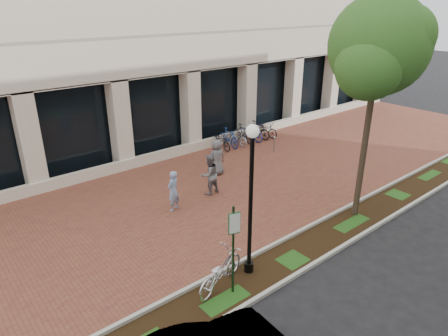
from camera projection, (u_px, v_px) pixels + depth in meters
ground at (220, 189)px, 17.08m from camera, size 120.00×120.00×0.00m
brick_plaza at (220, 189)px, 17.08m from camera, size 40.00×9.00×0.01m
planting_strip at (318, 241)px, 13.35m from camera, size 40.00×1.50×0.01m
curb_plaza_side at (301, 231)px, 13.86m from camera, size 40.00×0.12×0.12m
curb_street_side at (337, 250)px, 12.79m from camera, size 40.00×0.12×0.12m
parking_sign at (233, 240)px, 10.38m from camera, size 0.34×0.07×2.68m
lamppost at (251, 194)px, 10.91m from camera, size 0.36×0.36×4.54m
street_tree at (378, 52)px, 12.81m from camera, size 3.87×3.23×7.75m
locked_bicycle at (220, 271)px, 11.07m from camera, size 2.11×1.25×1.05m
pedestrian_left at (173, 191)px, 15.09m from camera, size 0.69×0.57×1.61m
pedestrian_mid at (209, 175)px, 16.34m from camera, size 0.87×0.68×1.74m
pedestrian_right at (217, 157)px, 18.22m from camera, size 0.88×0.63×1.68m
bollard at (274, 144)px, 21.02m from camera, size 0.12×0.12×0.90m
bike_rack_cluster at (244, 134)px, 22.53m from camera, size 4.19×1.87×1.04m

